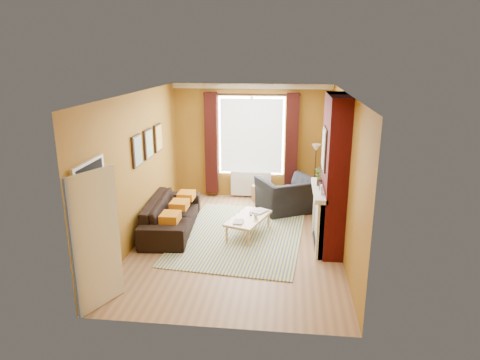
{
  "coord_description": "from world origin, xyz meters",
  "views": [
    {
      "loc": [
        0.88,
        -7.53,
        3.45
      ],
      "look_at": [
        0.0,
        0.25,
        1.15
      ],
      "focal_mm": 32.0,
      "sensor_mm": 36.0,
      "label": 1
    }
  ],
  "objects_px": {
    "floor_lamp": "(316,157)",
    "sofa": "(171,215)",
    "armchair": "(287,195)",
    "coffee_table": "(248,219)",
    "wicker_stool": "(258,193)"
  },
  "relations": [
    {
      "from": "sofa",
      "to": "coffee_table",
      "type": "height_order",
      "value": "sofa"
    },
    {
      "from": "sofa",
      "to": "armchair",
      "type": "height_order",
      "value": "armchair"
    },
    {
      "from": "floor_lamp",
      "to": "wicker_stool",
      "type": "bearing_deg",
      "value": 180.0
    },
    {
      "from": "coffee_table",
      "to": "floor_lamp",
      "type": "distance_m",
      "value": 2.64
    },
    {
      "from": "armchair",
      "to": "coffee_table",
      "type": "height_order",
      "value": "armchair"
    },
    {
      "from": "sofa",
      "to": "floor_lamp",
      "type": "bearing_deg",
      "value": -59.96
    },
    {
      "from": "armchair",
      "to": "wicker_stool",
      "type": "xyz_separation_m",
      "value": [
        -0.71,
        0.67,
        -0.2
      ]
    },
    {
      "from": "coffee_table",
      "to": "wicker_stool",
      "type": "relative_size",
      "value": 3.2
    },
    {
      "from": "sofa",
      "to": "coffee_table",
      "type": "relative_size",
      "value": 1.8
    },
    {
      "from": "armchair",
      "to": "floor_lamp",
      "type": "xyz_separation_m",
      "value": [
        0.64,
        0.67,
        0.75
      ]
    },
    {
      "from": "floor_lamp",
      "to": "sofa",
      "type": "bearing_deg",
      "value": -145.91
    },
    {
      "from": "wicker_stool",
      "to": "floor_lamp",
      "type": "height_order",
      "value": "floor_lamp"
    },
    {
      "from": "sofa",
      "to": "floor_lamp",
      "type": "distance_m",
      "value": 3.68
    },
    {
      "from": "sofa",
      "to": "coffee_table",
      "type": "xyz_separation_m",
      "value": [
        1.58,
        -0.09,
        0.01
      ]
    },
    {
      "from": "sofa",
      "to": "armchair",
      "type": "xyz_separation_m",
      "value": [
        2.33,
        1.34,
        0.06
      ]
    }
  ]
}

